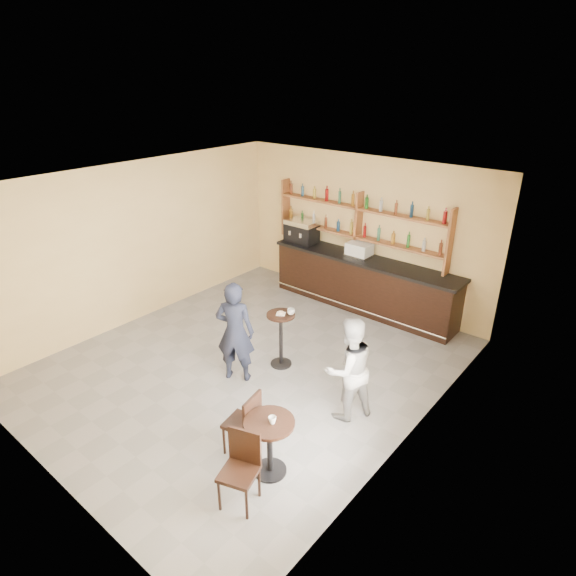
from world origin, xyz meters
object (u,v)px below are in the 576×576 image
Objects in this scene: pedestal_table at (281,340)px; cafe_table at (270,447)px; bar_counter at (363,283)px; espresso_machine at (302,231)px; patron_second at (349,369)px; pastry_case at (359,250)px; chair_west at (241,422)px; chair_south at (239,472)px; man_main at (235,332)px.

pedestal_table is 2.49m from cafe_table.
cafe_table is (1.59, -4.81, -0.17)m from bar_counter.
patron_second is (3.40, -3.22, -0.59)m from espresso_machine.
pastry_case is (-0.15, 0.00, 0.73)m from bar_counter.
espresso_machine is at bearing 122.19° from pedestal_table.
pastry_case is 4.97m from chair_west.
espresso_machine is 4.72m from patron_second.
patron_second is (0.07, 2.19, 0.33)m from chair_south.
cafe_table is (3.28, -4.81, -1.00)m from espresso_machine.
cafe_table is 0.85× the size of chair_south.
pedestal_table is at bearing -78.60° from pastry_case.
cafe_table is (1.74, -4.81, -0.90)m from pastry_case.
man_main is (-0.09, -3.59, -0.43)m from pastry_case.
man_main reaches higher than chair_west.
espresso_machine is 0.44× the size of patron_second.
man_main reaches higher than pedestal_table.
chair_west is at bearing -63.73° from pedestal_table.
chair_south is at bearing -65.03° from pastry_case.
pedestal_table is at bearing -142.04° from man_main.
patron_second is at bearing 69.38° from chair_south.
chair_south is 0.59× the size of patron_second.
espresso_machine is 1.54m from pastry_case.
bar_counter reaches higher than chair_south.
chair_south is at bearing -60.06° from espresso_machine.
espresso_machine reaches higher than chair_west.
pastry_case reaches higher than chair_south.
bar_counter is 5.65m from chair_south.
man_main is 2.15× the size of cafe_table.
man_main is 1.85× the size of chair_west.
man_main is 2.24m from cafe_table.
cafe_table is at bearing -52.83° from pedestal_table.
cafe_table is at bearing -71.65° from bar_counter.
pastry_case is 3.61m from man_main.
man_main is at bearing 146.29° from cafe_table.
chair_west is 0.99× the size of chair_south.
bar_counter reaches higher than chair_west.
pedestal_table is 0.57× the size of man_main.
chair_west is (1.28, -1.17, -0.40)m from man_main.
chair_south is at bearing 31.84° from chair_west.
bar_counter is 4.24× the size of pedestal_table.
espresso_machine is at bearing -161.00° from chair_west.
chair_south is (3.33, -5.41, -0.92)m from espresso_machine.
pedestal_table reaches higher than chair_south.
chair_south is (0.05, -0.60, 0.07)m from cafe_table.
patron_second is at bearing -61.93° from bar_counter.
cafe_table is at bearing -57.38° from espresso_machine.
pedestal_table is 1.71m from patron_second.
bar_counter is at bearing 6.65° from pastry_case.
chair_west is (0.96, -1.93, -0.03)m from pedestal_table.
chair_south reaches higher than chair_west.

